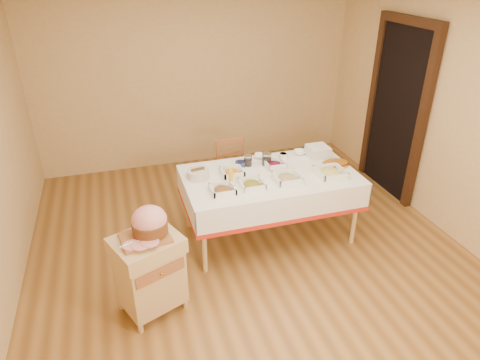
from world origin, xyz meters
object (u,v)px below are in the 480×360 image
object	(u,v)px
preserve_jar_left	(248,161)
dining_table	(269,188)
brass_platter	(336,164)
mustard_bottle	(231,175)
dining_chair	(233,174)
butcher_cart	(149,270)
preserve_jar_right	(267,160)
bread_basket	(198,174)
ham_on_board	(149,224)
plate_stack	(318,151)

from	to	relation	value
preserve_jar_left	dining_table	bearing A→B (deg)	-60.48
brass_platter	mustard_bottle	bearing A→B (deg)	-178.86
dining_chair	butcher_cart	bearing A→B (deg)	-128.11
preserve_jar_right	brass_platter	xyz separation A→B (m)	(0.72, -0.24, -0.04)
dining_table	dining_chair	xyz separation A→B (m)	(-0.19, 0.73, -0.16)
bread_basket	ham_on_board	bearing A→B (deg)	-123.62
preserve_jar_right	bread_basket	distance (m)	0.79
preserve_jar_right	mustard_bottle	bearing A→B (deg)	-151.51
dining_chair	preserve_jar_left	bearing A→B (deg)	-85.64
butcher_cart	dining_table	bearing A→B (deg)	29.64
butcher_cart	plate_stack	bearing A→B (deg)	26.96
bread_basket	brass_platter	distance (m)	1.51
preserve_jar_right	brass_platter	world-z (taller)	preserve_jar_right
mustard_bottle	plate_stack	xyz separation A→B (m)	(1.11, 0.29, -0.01)
dining_chair	plate_stack	distance (m)	1.06
butcher_cart	mustard_bottle	xyz separation A→B (m)	(0.94, 0.75, 0.40)
dining_table	mustard_bottle	world-z (taller)	mustard_bottle
preserve_jar_left	mustard_bottle	bearing A→B (deg)	-132.40
mustard_bottle	bread_basket	bearing A→B (deg)	149.75
preserve_jar_left	preserve_jar_right	world-z (taller)	preserve_jar_right
dining_table	preserve_jar_left	world-z (taller)	preserve_jar_left
bread_basket	brass_platter	xyz separation A→B (m)	(1.50, -0.15, -0.02)
dining_table	dining_chair	world-z (taller)	dining_chair
dining_table	plate_stack	size ratio (longest dim) A/B	7.89
preserve_jar_left	brass_platter	distance (m)	0.96
butcher_cart	plate_stack	distance (m)	2.34
plate_stack	brass_platter	world-z (taller)	plate_stack
preserve_jar_left	plate_stack	distance (m)	0.83
butcher_cart	preserve_jar_right	world-z (taller)	preserve_jar_right
dining_chair	preserve_jar_right	distance (m)	0.67
preserve_jar_left	plate_stack	bearing A→B (deg)	-0.90
preserve_jar_left	brass_platter	world-z (taller)	preserve_jar_left
dining_table	dining_chair	bearing A→B (deg)	104.65
preserve_jar_right	bread_basket	size ratio (longest dim) A/B	0.59
ham_on_board	preserve_jar_left	size ratio (longest dim) A/B	3.40
preserve_jar_right	brass_platter	distance (m)	0.76
brass_platter	preserve_jar_left	bearing A→B (deg)	162.90
dining_table	ham_on_board	bearing A→B (deg)	-150.66
bread_basket	plate_stack	size ratio (longest dim) A/B	1.00
ham_on_board	bread_basket	xyz separation A→B (m)	(0.59, 0.89, -0.06)
dining_table	mustard_bottle	size ratio (longest dim) A/B	11.83
ham_on_board	dining_table	bearing A→B (deg)	29.34
preserve_jar_right	bread_basket	xyz separation A→B (m)	(-0.78, -0.08, -0.02)
dining_chair	brass_platter	distance (m)	1.25
butcher_cart	mustard_bottle	bearing A→B (deg)	38.64
ham_on_board	plate_stack	size ratio (longest dim) A/B	1.78
dining_table	mustard_bottle	bearing A→B (deg)	-175.85
butcher_cart	preserve_jar_left	size ratio (longest dim) A/B	6.21
preserve_jar_left	brass_platter	size ratio (longest dim) A/B	0.38
mustard_bottle	plate_stack	bearing A→B (deg)	14.77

